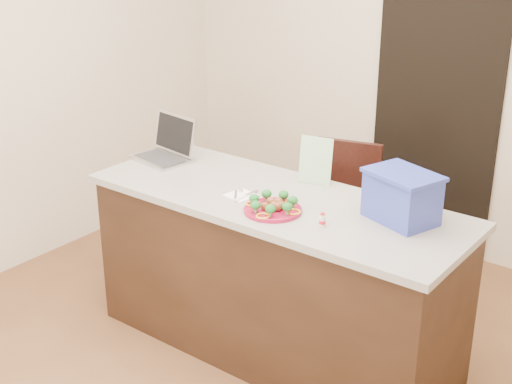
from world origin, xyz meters
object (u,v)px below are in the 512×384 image
Objects in this scene: island at (275,275)px; chair at (338,207)px; napkin at (241,195)px; plate at (273,210)px; yogurt_bottle at (322,221)px; blue_box at (402,196)px; laptop at (168,147)px.

chair is at bearing 98.04° from island.
plate is at bearing -14.66° from napkin.
island is at bearing 157.98° from yogurt_bottle.
blue_box reaches higher than napkin.
island is 0.87m from chair.
chair reaches higher than plate.
chair is (-0.51, 1.01, -0.40)m from yogurt_bottle.
yogurt_bottle is 0.17× the size of laptop.
chair is at bearing 116.60° from yogurt_bottle.
yogurt_bottle is 0.07× the size of chair.
chair is at bearing 52.85° from laptop.
laptop is 1.15m from chair.
laptop is at bearing 164.21° from plate.
island is 0.64m from yogurt_bottle.
yogurt_bottle is (0.54, -0.06, 0.02)m from napkin.
plate is at bearing -178.74° from yogurt_bottle.
plate is 2.12× the size of napkin.
yogurt_bottle is at bearing -77.58° from chair.
yogurt_bottle is (0.28, 0.01, 0.02)m from plate.
island is at bearing 1.09° from laptop.
chair is (-0.12, 0.86, 0.08)m from island.
yogurt_bottle is at bearing -22.02° from island.
laptop is (-0.73, 0.21, 0.07)m from napkin.
plate is 0.75× the size of laptop.
blue_box is at bearing 47.38° from yogurt_bottle.
chair is (-0.22, 1.02, -0.39)m from plate.
plate is (0.10, -0.16, 0.47)m from island.
yogurt_bottle is at bearing -6.36° from napkin.
laptop is (-1.27, 0.27, 0.04)m from yogurt_bottle.
blue_box is (0.65, 0.13, 0.58)m from island.
plate is 0.30× the size of chair.
laptop is at bearing 163.83° from napkin.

